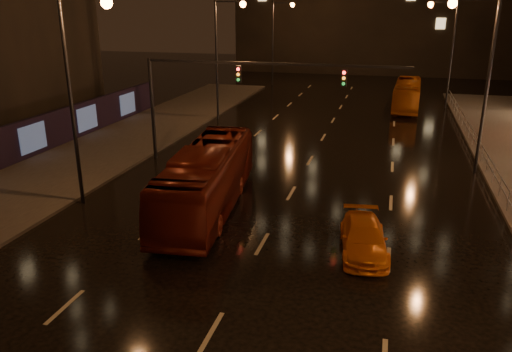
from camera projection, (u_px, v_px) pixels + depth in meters
The scene contains 7 objects.
ground at pixel (305, 170), 29.41m from camera, with size 140.00×140.00×0.00m, color black.
sidewalk_left at pixel (53, 176), 28.16m from camera, with size 7.00×70.00×0.15m, color #38332D.
traffic_signal at pixel (222, 86), 29.13m from camera, with size 15.31×0.32×6.20m.
railing_right at pixel (501, 182), 24.76m from camera, with size 0.05×56.00×1.00m.
bus_red at pixel (207, 178), 23.34m from camera, with size 2.54×10.85×3.02m, color #5C160D.
bus_curb at pixel (407, 95), 46.46m from camera, with size 2.22×9.50×2.65m, color #AC5211.
taxi_far at pixel (364, 238), 19.40m from camera, with size 1.71×4.20×1.22m, color orange.
Camera 1 is at (4.56, -7.72, 9.17)m, focal length 35.00 mm.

